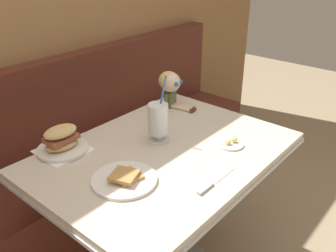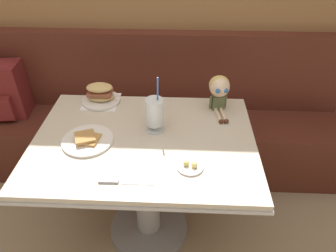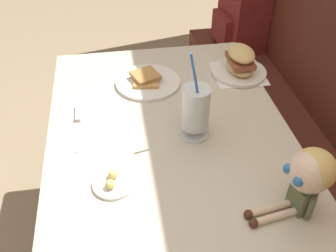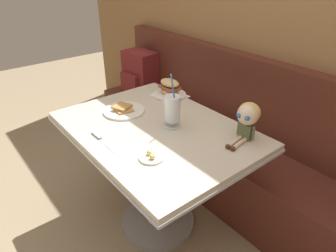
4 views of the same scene
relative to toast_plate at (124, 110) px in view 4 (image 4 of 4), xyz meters
name	(u,v)px [view 4 (image 4 of 4)]	position (x,y,z in m)	size (l,w,h in m)	color
ground_plane	(136,236)	(0.27, -0.14, -0.75)	(8.00, 8.00, 0.00)	#998466
wood_panel_wall	(264,22)	(0.27, 0.91, 0.45)	(4.40, 0.08, 2.40)	olive
booth_bench	(225,150)	(0.27, 0.67, -0.42)	(2.60, 0.48, 1.00)	#512319
diner_table	(156,156)	(0.27, 0.04, -0.21)	(1.11, 0.81, 0.74)	beige
toast_plate	(124,110)	(0.00, 0.00, 0.00)	(0.25, 0.25, 0.04)	white
milkshake_glass	(172,110)	(0.32, 0.11, 0.09)	(0.10, 0.10, 0.31)	silver
sandwich_plate	(170,89)	(-0.01, 0.37, 0.03)	(0.22, 0.22, 0.12)	white
butter_saucer	(151,157)	(0.50, -0.16, 0.00)	(0.12, 0.12, 0.04)	white
butter_knife	(100,138)	(0.19, -0.26, -0.01)	(0.24, 0.02, 0.01)	silver
seated_doll	(248,116)	(0.66, 0.33, 0.12)	(0.13, 0.23, 0.20)	#5B6642
backpack	(140,70)	(-0.78, 0.64, -0.09)	(0.32, 0.27, 0.41)	maroon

